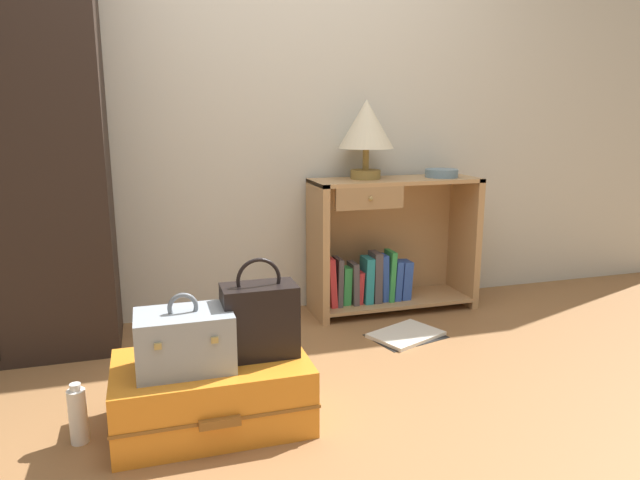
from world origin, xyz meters
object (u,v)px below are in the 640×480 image
object	(u,v)px
table_lamp	(366,127)
suitcase_large	(212,392)
bowl	(442,173)
bookshelf	(386,249)
open_book_on_floor	(406,335)
handbag	(260,319)
bottle	(78,415)
train_case	(185,340)

from	to	relation	value
table_lamp	suitcase_large	size ratio (longest dim) A/B	0.62
suitcase_large	bowl	bearing A→B (deg)	34.34
bookshelf	suitcase_large	distance (m)	1.55
suitcase_large	open_book_on_floor	bearing A→B (deg)	28.44
bookshelf	handbag	size ratio (longest dim) A/B	2.58
handbag	open_book_on_floor	xyz separation A→B (m)	(0.88, 0.58, -0.38)
bottle	open_book_on_floor	world-z (taller)	bottle
suitcase_large	handbag	xyz separation A→B (m)	(0.18, -0.00, 0.27)
table_lamp	train_case	size ratio (longest dim) A/B	1.31
table_lamp	train_case	world-z (taller)	table_lamp
table_lamp	suitcase_large	world-z (taller)	table_lamp
bowl	bottle	world-z (taller)	bowl
bowl	handbag	distance (m)	1.67
table_lamp	open_book_on_floor	bearing A→B (deg)	-83.14
table_lamp	open_book_on_floor	distance (m)	1.16
train_case	open_book_on_floor	distance (m)	1.35
bookshelf	suitcase_large	xyz separation A→B (m)	(-1.13, -1.02, -0.24)
table_lamp	bowl	distance (m)	0.53
table_lamp	bowl	size ratio (longest dim) A/B	2.31
bookshelf	suitcase_large	world-z (taller)	bookshelf
bookshelf	bottle	distance (m)	1.91
bookshelf	open_book_on_floor	world-z (taller)	bookshelf
bookshelf	suitcase_large	size ratio (longest dim) A/B	1.36
bowl	open_book_on_floor	bearing A→B (deg)	-133.26
bottle	table_lamp	bearing A→B (deg)	35.13
train_case	bottle	distance (m)	0.46
suitcase_large	bookshelf	bearing A→B (deg)	42.04
bowl	bottle	distance (m)	2.27
bowl	handbag	xyz separation A→B (m)	(-1.27, -1.00, -0.40)
suitcase_large	bottle	world-z (taller)	suitcase_large
bookshelf	train_case	distance (m)	1.62
table_lamp	handbag	size ratio (longest dim) A/B	1.17
handbag	open_book_on_floor	size ratio (longest dim) A/B	0.89
open_book_on_floor	table_lamp	bearing A→B (deg)	96.86
bookshelf	open_book_on_floor	xyz separation A→B (m)	(-0.07, -0.45, -0.35)
bowl	handbag	world-z (taller)	bowl
bottle	open_book_on_floor	distance (m)	1.63
bookshelf	open_book_on_floor	size ratio (longest dim) A/B	2.29
train_case	open_book_on_floor	size ratio (longest dim) A/B	0.79
bookshelf	train_case	xyz separation A→B (m)	(-1.22, -1.06, -0.00)
table_lamp	bowl	world-z (taller)	table_lamp
table_lamp	bowl	xyz separation A→B (m)	(0.45, -0.05, -0.27)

